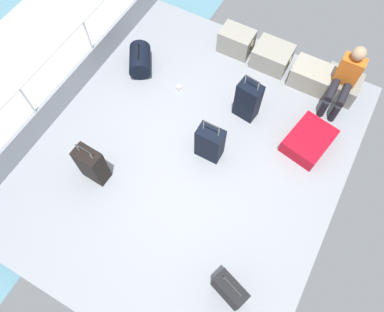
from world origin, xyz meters
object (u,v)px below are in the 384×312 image
passenger_seated (345,78)px  suitcase_4 (309,141)px  suitcase_2 (248,100)px  suitcase_3 (92,165)px  cargo_crate_1 (272,56)px  cargo_crate_2 (311,76)px  suitcase_0 (210,143)px  cargo_crate_0 (236,41)px  suitcase_1 (230,290)px  duffel_bag (140,60)px  paper_cup (179,88)px  cargo_crate_3 (340,85)px

passenger_seated → suitcase_4: (-0.08, -0.99, -0.42)m
suitcase_2 → suitcase_3: bearing=-125.5°
cargo_crate_1 → suitcase_2: bearing=-87.3°
cargo_crate_2 → suitcase_2: 1.25m
suitcase_0 → suitcase_4: bearing=34.4°
cargo_crate_2 → passenger_seated: 0.61m
suitcase_4 → suitcase_0: bearing=-145.6°
cargo_crate_0 → suitcase_0: 2.10m
cargo_crate_2 → suitcase_4: 1.19m
suitcase_0 → suitcase_1: 1.99m
duffel_bag → paper_cup: duffel_bag is taller
cargo_crate_3 → suitcase_1: (-0.19, -3.65, 0.08)m
cargo_crate_2 → suitcase_1: (0.30, -3.59, 0.07)m
cargo_crate_1 → suitcase_4: bearing=-46.8°
suitcase_0 → suitcase_2: size_ratio=0.95×
suitcase_3 → paper_cup: bearing=81.6°
paper_cup → suitcase_3: bearing=-98.4°
cargo_crate_1 → paper_cup: cargo_crate_1 is taller
suitcase_0 → duffel_bag: size_ratio=1.23×
cargo_crate_0 → cargo_crate_2: bearing=-2.9°
cargo_crate_1 → suitcase_1: size_ratio=1.06×
passenger_seated → suitcase_0: size_ratio=1.29×
cargo_crate_0 → suitcase_0: size_ratio=0.73×
suitcase_0 → passenger_seated: bearing=54.5°
cargo_crate_0 → suitcase_3: size_ratio=0.74×
suitcase_0 → suitcase_4: 1.51m
suitcase_3 → passenger_seated: bearing=48.8°
suitcase_4 → cargo_crate_1: bearing=133.2°
cargo_crate_1 → suitcase_3: suitcase_3 is taller
cargo_crate_2 → suitcase_4: size_ratio=0.79×
suitcase_0 → duffel_bag: bearing=153.2°
cargo_crate_3 → suitcase_1: size_ratio=1.00×
suitcase_1 → suitcase_4: 2.48m
cargo_crate_0 → cargo_crate_2: cargo_crate_0 is taller
cargo_crate_1 → cargo_crate_0: bearing=-179.3°
passenger_seated → suitcase_1: (-0.19, -3.47, -0.29)m
suitcase_2 → paper_cup: size_ratio=8.60×
suitcase_2 → suitcase_4: (1.06, -0.06, -0.22)m
paper_cup → cargo_crate_3: bearing=28.0°
suitcase_0 → suitcase_1: (1.13, -1.63, -0.06)m
passenger_seated → suitcase_1: size_ratio=1.74×
suitcase_3 → paper_cup: 1.94m
cargo_crate_0 → cargo_crate_1: cargo_crate_0 is taller
cargo_crate_3 → suitcase_2: suitcase_2 is taller
cargo_crate_2 → suitcase_2: (-0.66, -1.05, 0.16)m
suitcase_2 → suitcase_4: bearing=-3.2°
cargo_crate_1 → suitcase_0: suitcase_0 is taller
suitcase_3 → paper_cup: size_ratio=8.06×
suitcase_0 → paper_cup: suitcase_0 is taller
cargo_crate_2 → suitcase_0: 2.13m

